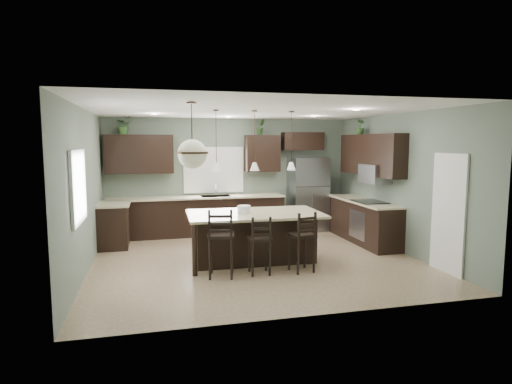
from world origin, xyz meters
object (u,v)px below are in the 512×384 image
object	(u,v)px
kitchen_island	(255,237)
plant_back_left	(124,125)
bar_stool_right	(302,242)
bar_stool_center	(259,245)
serving_dish	(244,209)
refrigerator	(308,194)
bar_stool_left	(221,243)

from	to	relation	value
kitchen_island	plant_back_left	distance (m)	4.19
kitchen_island	bar_stool_right	bearing A→B (deg)	-50.36
plant_back_left	bar_stool_center	bearing A→B (deg)	-55.98
serving_dish	plant_back_left	world-z (taller)	plant_back_left
refrigerator	serving_dish	world-z (taller)	refrigerator
kitchen_island	bar_stool_center	distance (m)	0.78
serving_dish	bar_stool_center	bearing A→B (deg)	-82.88
bar_stool_left	bar_stool_right	bearing A→B (deg)	10.33
refrigerator	plant_back_left	world-z (taller)	plant_back_left
serving_dish	plant_back_left	size ratio (longest dim) A/B	0.57
bar_stool_right	refrigerator	bearing A→B (deg)	57.61
plant_back_left	serving_dish	bearing A→B (deg)	-50.12
bar_stool_left	plant_back_left	size ratio (longest dim) A/B	2.75
refrigerator	kitchen_island	bearing A→B (deg)	-128.51
serving_dish	bar_stool_left	world-z (taller)	bar_stool_left
kitchen_island	bar_stool_right	distance (m)	1.03
refrigerator	bar_stool_right	distance (m)	3.59
serving_dish	bar_stool_right	distance (m)	1.25
bar_stool_center	plant_back_left	distance (m)	4.65
bar_stool_center	plant_back_left	xyz separation A→B (m)	(-2.32, 3.43, 2.11)
bar_stool_center	plant_back_left	world-z (taller)	plant_back_left
refrigerator	plant_back_left	distance (m)	4.73
refrigerator	bar_stool_right	world-z (taller)	refrigerator
refrigerator	bar_stool_left	world-z (taller)	refrigerator
bar_stool_center	bar_stool_right	distance (m)	0.74
serving_dish	bar_stool_right	world-z (taller)	serving_dish
bar_stool_left	bar_stool_center	bearing A→B (deg)	11.51
kitchen_island	bar_stool_center	size ratio (longest dim) A/B	2.44
refrigerator	bar_stool_right	size ratio (longest dim) A/B	1.75
serving_dish	bar_stool_center	world-z (taller)	serving_dish
bar_stool_left	bar_stool_center	world-z (taller)	bar_stool_left
kitchen_island	bar_stool_right	xyz separation A→B (m)	(0.64, -0.80, 0.07)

